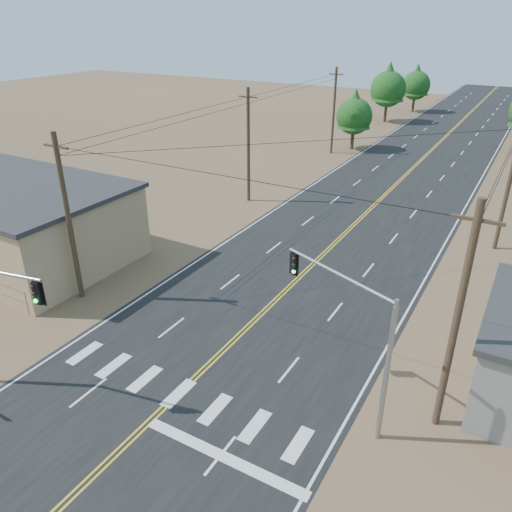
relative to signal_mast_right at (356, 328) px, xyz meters
The scene contains 10 objects.
road 21.07m from the signal_mast_right, 110.08° to the left, with size 15.00×200.00×0.02m, color black.
utility_pole_left_near 17.64m from the signal_mast_right, behind, with size 1.80×0.30×10.00m.
utility_pole_left_mid 27.66m from the signal_mast_right, 129.45° to the left, with size 1.80×0.30×10.00m.
utility_pole_left_far 44.94m from the signal_mast_right, 113.02° to the left, with size 1.80×0.30×10.00m.
utility_pole_right_near 3.75m from the signal_mast_right, 21.54° to the left, with size 1.80×0.30×10.00m.
utility_pole_right_mid 21.64m from the signal_mast_right, 80.88° to the left, with size 1.80×0.30×10.00m.
signal_mast_right is the anchor object (origin of this frame).
tree_left_near 47.36m from the signal_mast_right, 109.84° to the left, with size 4.44×4.44×7.40m.
tree_left_mid 66.37m from the signal_mast_right, 105.43° to the left, with size 5.42×5.42×9.03m.
tree_left_far 76.86m from the signal_mast_right, 102.07° to the left, with size 4.79×4.79×7.99m.
Camera 1 is at (11.81, -5.52, 15.57)m, focal length 35.00 mm.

